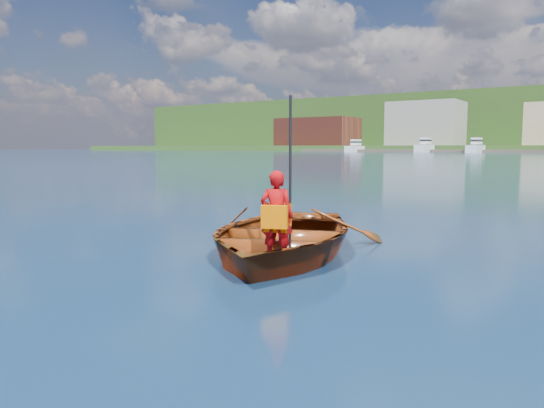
# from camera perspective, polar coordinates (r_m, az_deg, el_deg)

# --- Properties ---
(ground) EXTENTS (600.00, 600.00, 0.00)m
(ground) POSITION_cam_1_polar(r_m,az_deg,el_deg) (8.54, -0.30, -4.62)
(ground) COLOR #142D3D
(ground) RESTS_ON ground
(rowboat) EXTENTS (4.25, 4.95, 0.86)m
(rowboat) POSITION_cam_1_polar(r_m,az_deg,el_deg) (7.89, 0.88, -3.43)
(rowboat) COLOR brown
(rowboat) RESTS_ON ground
(child_paddler) EXTENTS (0.51, 0.43, 2.16)m
(child_paddler) POSITION_cam_1_polar(r_m,az_deg,el_deg) (6.93, 0.52, -1.25)
(child_paddler) COLOR #A3070A
(child_paddler) RESTS_ON ground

